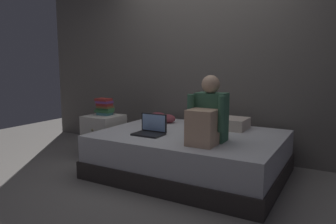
% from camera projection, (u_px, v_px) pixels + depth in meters
% --- Properties ---
extents(ground_plane, '(8.00, 8.00, 0.00)m').
position_uv_depth(ground_plane, '(161.00, 179.00, 3.44)').
color(ground_plane, gray).
extents(wall_back, '(5.60, 0.10, 2.70)m').
position_uv_depth(wall_back, '(207.00, 55.00, 4.27)').
color(wall_back, '#605B56').
rests_on(wall_back, ground_plane).
extents(bed, '(2.00, 1.50, 0.47)m').
position_uv_depth(bed, '(190.00, 154.00, 3.57)').
color(bed, '#332D2B').
rests_on(bed, ground_plane).
extents(nightstand, '(0.44, 0.46, 0.56)m').
position_uv_depth(nightstand, '(104.00, 136.00, 4.24)').
color(nightstand, beige).
rests_on(nightstand, ground_plane).
extents(person_sitting, '(0.39, 0.44, 0.66)m').
position_uv_depth(person_sitting, '(208.00, 117.00, 3.08)').
color(person_sitting, '#38664C').
rests_on(person_sitting, bed).
extents(laptop, '(0.32, 0.23, 0.22)m').
position_uv_depth(laptop, '(151.00, 129.00, 3.45)').
color(laptop, black).
rests_on(laptop, bed).
extents(pillow, '(0.56, 0.36, 0.13)m').
position_uv_depth(pillow, '(223.00, 123.00, 3.80)').
color(pillow, beige).
rests_on(pillow, bed).
extents(book_stack, '(0.23, 0.17, 0.22)m').
position_uv_depth(book_stack, '(104.00, 107.00, 4.23)').
color(book_stack, teal).
rests_on(book_stack, nightstand).
extents(clothes_pile, '(0.37, 0.20, 0.13)m').
position_uv_depth(clothes_pile, '(162.00, 118.00, 4.17)').
color(clothes_pile, '#8E3D47').
rests_on(clothes_pile, bed).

